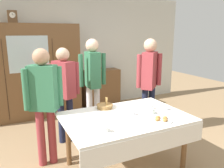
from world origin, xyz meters
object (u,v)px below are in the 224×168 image
(book_stack, at_px, (101,69))
(tea_cup_far_right, at_px, (165,108))
(tea_cup_near_right, at_px, (106,130))
(bread_basket, at_px, (105,106))
(spoon_near_left, at_px, (129,108))
(person_behind_table_left, at_px, (44,96))
(pastry_plate, at_px, (161,120))
(person_beside_shelf, at_px, (149,77))
(mantel_clock, at_px, (12,17))
(spoon_mid_right, at_px, (116,120))
(person_behind_table_right, at_px, (64,86))
(tea_cup_mid_left, at_px, (150,107))
(bookshelf_low, at_px, (101,88))
(tea_cup_mid_right, at_px, (132,113))
(dining_table, at_px, (127,124))
(wall_cabinet, at_px, (29,72))
(person_by_cabinet, at_px, (93,76))
(tea_cup_center, at_px, (152,112))

(book_stack, distance_m, tea_cup_far_right, 2.66)
(tea_cup_near_right, height_order, bread_basket, bread_basket)
(spoon_near_left, xyz_separation_m, person_behind_table_left, (-1.15, 0.32, 0.23))
(pastry_plate, xyz_separation_m, person_behind_table_left, (-1.26, 0.92, 0.22))
(bread_basket, height_order, person_beside_shelf, person_beside_shelf)
(mantel_clock, relative_size, spoon_mid_right, 2.02)
(bread_basket, bearing_deg, person_behind_table_right, 119.50)
(tea_cup_mid_left, relative_size, person_behind_table_right, 0.08)
(bookshelf_low, distance_m, pastry_plate, 3.00)
(tea_cup_mid_right, relative_size, bread_basket, 0.54)
(pastry_plate, bearing_deg, person_beside_shelf, 61.77)
(dining_table, xyz_separation_m, person_behind_table_left, (-0.93, 0.61, 0.34))
(wall_cabinet, relative_size, bread_basket, 8.92)
(tea_cup_far_right, bearing_deg, person_behind_table_left, 158.15)
(tea_cup_near_right, distance_m, pastry_plate, 0.76)
(dining_table, bearing_deg, spoon_near_left, 54.40)
(pastry_plate, distance_m, spoon_mid_right, 0.56)
(tea_cup_far_right, xyz_separation_m, bread_basket, (-0.74, 0.45, 0.01))
(bookshelf_low, bearing_deg, bread_basket, -112.10)
(tea_cup_far_right, bearing_deg, spoon_mid_right, -178.37)
(tea_cup_mid_right, height_order, spoon_near_left, tea_cup_mid_right)
(person_behind_table_right, bearing_deg, person_behind_table_left, -127.49)
(book_stack, relative_size, tea_cup_far_right, 1.71)
(mantel_clock, bearing_deg, person_by_cabinet, -46.01)
(mantel_clock, bearing_deg, book_stack, 1.54)
(tea_cup_mid_left, height_order, person_beside_shelf, person_beside_shelf)
(spoon_near_left, height_order, person_beside_shelf, person_beside_shelf)
(mantel_clock, height_order, spoon_near_left, mantel_clock)
(bread_basket, bearing_deg, pastry_plate, -59.57)
(tea_cup_near_right, distance_m, spoon_near_left, 0.88)
(person_by_cabinet, bearing_deg, tea_cup_near_right, -106.71)
(spoon_near_left, distance_m, person_beside_shelf, 0.95)
(wall_cabinet, height_order, tea_cup_mid_right, wall_cabinet)
(tea_cup_center, height_order, person_behind_table_left, person_behind_table_left)
(tea_cup_mid_left, relative_size, tea_cup_near_right, 1.00)
(tea_cup_mid_right, relative_size, person_behind_table_right, 0.08)
(pastry_plate, height_order, spoon_near_left, pastry_plate)
(wall_cabinet, height_order, pastry_plate, wall_cabinet)
(book_stack, relative_size, spoon_near_left, 1.86)
(dining_table, distance_m, person_behind_table_right, 1.30)
(wall_cabinet, height_order, bookshelf_low, wall_cabinet)
(tea_cup_near_right, bearing_deg, person_behind_table_left, 118.80)
(book_stack, bearing_deg, tea_cup_far_right, -93.39)
(book_stack, distance_m, person_by_cabinet, 1.47)
(spoon_near_left, bearing_deg, tea_cup_mid_left, -37.09)
(tea_cup_near_right, height_order, tea_cup_center, same)
(tea_cup_far_right, height_order, person_behind_table_right, person_behind_table_right)
(wall_cabinet, distance_m, mantel_clock, 1.15)
(wall_cabinet, xyz_separation_m, mantel_clock, (-0.22, -0.00, 1.13))
(mantel_clock, distance_m, bread_basket, 2.73)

